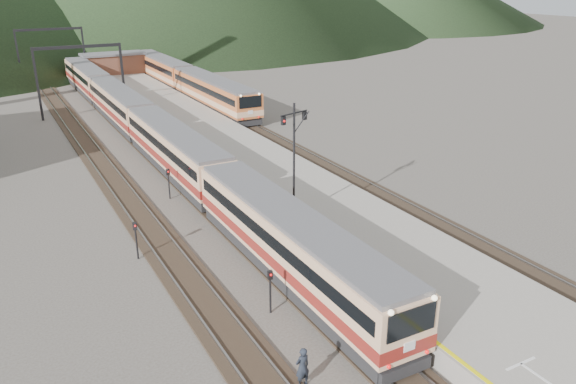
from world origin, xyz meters
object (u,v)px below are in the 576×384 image
main_train (143,124)px  signal_mast (294,149)px  second_train (185,79)px  worker (302,367)px

main_train → signal_mast: (3.02, -23.98, 3.43)m
main_train → second_train: second_train is taller
second_train → signal_mast: 46.55m
worker → signal_mast: bearing=-121.8°
second_train → signal_mast: bearing=-100.5°
second_train → worker: 60.40m
main_train → signal_mast: bearing=-82.8°
signal_mast → worker: bearing=-117.8°
main_train → worker: bearing=-95.8°
main_train → signal_mast: 24.41m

